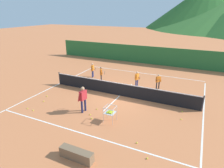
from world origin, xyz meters
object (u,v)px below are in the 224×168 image
Objects in this scene: ball_cart at (110,112)px; tennis_ball_3 at (47,96)px; courtside_bench at (76,154)px; student_2 at (137,78)px; tennis_ball_9 at (181,119)px; tennis_ball_6 at (137,143)px; student_3 at (158,80)px; student_0 at (93,69)px; student_1 at (101,73)px; tennis_ball_5 at (28,108)px; tennis_net at (120,89)px; tennis_ball_1 at (147,158)px; tennis_ball_8 at (182,112)px; tennis_ball_0 at (92,118)px; tennis_ball_2 at (44,101)px; tennis_ball_7 at (90,115)px; tennis_ball_4 at (33,110)px; instructor at (83,97)px; tennis_ball_10 at (97,109)px.

ball_cart is 5.68m from tennis_ball_3.
courtside_bench is (0.02, -3.22, -0.35)m from ball_cart.
student_2 is 5.44m from tennis_ball_9.
student_3 is at bearing 95.24° from tennis_ball_6.
student_1 is at bearing -29.18° from student_0.
tennis_ball_3 is at bearing 96.99° from tennis_ball_5.
student_3 is at bearing -3.27° from student_0.
courtside_bench is (5.58, -4.24, 0.20)m from tennis_ball_3.
tennis_net is 6.46m from tennis_ball_1.
tennis_ball_9 is at bearing -27.24° from student_1.
tennis_ball_1 is (2.66, -1.96, -0.54)m from ball_cart.
tennis_ball_5 is (-1.82, -6.41, -0.75)m from student_1.
tennis_net is at bearing 121.57° from tennis_ball_6.
tennis_ball_8 is at bearing 59.94° from courtside_bench.
tennis_ball_2 is (-4.09, 0.52, 0.00)m from tennis_ball_0.
tennis_ball_4 is at bearing -163.04° from tennis_ball_7.
ball_cart is at bearing -141.29° from tennis_ball_8.
instructor is 1.40m from tennis_ball_0.
tennis_ball_3 and tennis_ball_7 have the same top height.
tennis_ball_2 is 6.25m from courtside_bench.
student_0 is at bearing 86.43° from tennis_ball_2.
tennis_ball_7 is at bearing -68.39° from student_1.
student_2 is 0.86× the size of courtside_bench.
tennis_ball_7 is at bearing 158.74° from tennis_ball_6.
student_0 is at bearing 127.61° from ball_cart.
tennis_ball_10 is (-0.28, 1.09, 0.00)m from tennis_ball_0.
tennis_ball_6 is at bearing -84.76° from student_3.
student_0 is at bearing 132.33° from tennis_ball_6.
instructor is 5.51m from student_2.
tennis_ball_0 is 1.00× the size of tennis_ball_10.
student_3 reaches higher than tennis_ball_3.
courtside_bench is at bearing -71.56° from tennis_ball_10.
tennis_ball_8 is at bearing 22.95° from tennis_ball_5.
tennis_ball_7 is at bearing 112.67° from courtside_bench.
tennis_ball_10 is (-2.65, -4.99, -0.69)m from student_3.
tennis_ball_2 is 3.85m from tennis_ball_10.
tennis_ball_8 is (2.20, -3.04, -0.69)m from student_3.
student_3 is 17.66× the size of tennis_ball_9.
tennis_ball_1 is at bearing -27.13° from tennis_ball_7.
student_2 is 19.02× the size of tennis_ball_7.
tennis_ball_4 is 1.00× the size of tennis_ball_5.
student_2 reaches higher than ball_cart.
student_0 is 1.47× the size of ball_cart.
courtside_bench is at bearing -133.76° from tennis_ball_6.
student_2 is at bearing 144.17° from tennis_ball_8.
tennis_ball_1 and tennis_ball_4 have the same top height.
student_2 is 7.19m from tennis_ball_6.
ball_cart is 13.22× the size of tennis_ball_1.
instructor is 4.28m from tennis_ball_6.
tennis_ball_7 is (4.19, -0.93, 0.00)m from tennis_ball_3.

